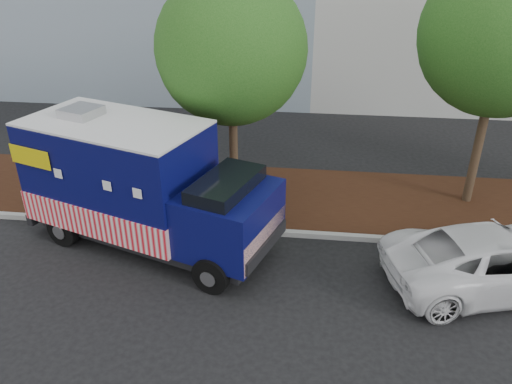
# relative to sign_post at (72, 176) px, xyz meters

# --- Properties ---
(ground) EXTENTS (120.00, 120.00, 0.00)m
(ground) POSITION_rel_sign_post_xyz_m (4.68, -1.95, -1.20)
(ground) COLOR black
(ground) RESTS_ON ground
(curb) EXTENTS (120.00, 0.18, 0.15)m
(curb) POSITION_rel_sign_post_xyz_m (4.68, -0.55, -1.12)
(curb) COLOR #9E9E99
(curb) RESTS_ON ground
(mulch_strip) EXTENTS (120.00, 4.00, 0.15)m
(mulch_strip) POSITION_rel_sign_post_xyz_m (4.68, 1.55, -1.12)
(mulch_strip) COLOR black
(mulch_strip) RESTS_ON ground
(tree_b) EXTENTS (4.26, 4.26, 6.68)m
(tree_b) POSITION_rel_sign_post_xyz_m (4.45, 1.74, 3.34)
(tree_b) COLOR #38281C
(tree_b) RESTS_ON ground
(tree_c) EXTENTS (4.34, 4.34, 7.23)m
(tree_c) POSITION_rel_sign_post_xyz_m (11.63, 1.89, 3.85)
(tree_c) COLOR #38281C
(tree_c) RESTS_ON ground
(sign_post) EXTENTS (0.06, 0.06, 2.40)m
(sign_post) POSITION_rel_sign_post_xyz_m (0.00, 0.00, 0.00)
(sign_post) COLOR #473828
(sign_post) RESTS_ON ground
(food_truck) EXTENTS (7.07, 4.44, 3.52)m
(food_truck) POSITION_rel_sign_post_xyz_m (2.44, -1.20, 0.39)
(food_truck) COLOR black
(food_truck) RESTS_ON ground
(white_car) EXTENTS (5.61, 3.65, 1.44)m
(white_car) POSITION_rel_sign_post_xyz_m (11.21, -2.13, -0.48)
(white_car) COLOR white
(white_car) RESTS_ON ground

